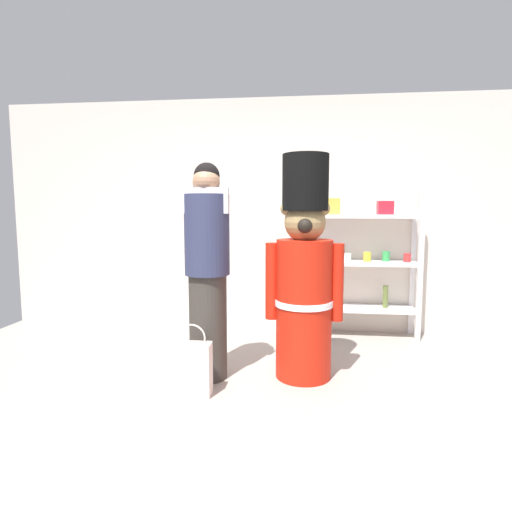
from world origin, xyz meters
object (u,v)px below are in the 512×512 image
merchandise_shelf (356,258)px  person_shopper (207,269)px  shopping_bag (192,368)px  teddy_bear_guard (304,278)px

merchandise_shelf → person_shopper: bearing=-135.5°
merchandise_shelf → person_shopper: 1.87m
merchandise_shelf → shopping_bag: merchandise_shelf is taller
person_shopper → teddy_bear_guard: bearing=7.9°
merchandise_shelf → shopping_bag: bearing=-130.0°
teddy_bear_guard → shopping_bag: size_ratio=3.34×
teddy_bear_guard → person_shopper: teddy_bear_guard is taller
person_shopper → shopping_bag: (-0.05, -0.33, -0.69)m
merchandise_shelf → person_shopper: (-1.33, -1.31, 0.04)m
shopping_bag → teddy_bear_guard: bearing=28.3°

